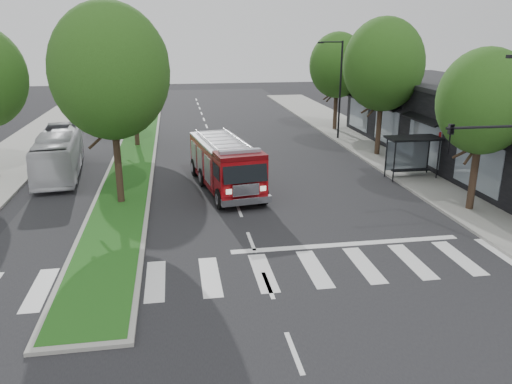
% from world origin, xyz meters
% --- Properties ---
extents(ground, '(140.00, 140.00, 0.00)m').
position_xyz_m(ground, '(0.00, 0.00, 0.00)').
color(ground, black).
rests_on(ground, ground).
extents(sidewalk_right, '(5.00, 80.00, 0.15)m').
position_xyz_m(sidewalk_right, '(12.50, 10.00, 0.07)').
color(sidewalk_right, gray).
rests_on(sidewalk_right, ground).
extents(median, '(3.00, 50.00, 0.15)m').
position_xyz_m(median, '(-6.00, 18.00, 0.08)').
color(median, gray).
rests_on(median, ground).
extents(storefront_row, '(8.00, 30.00, 5.00)m').
position_xyz_m(storefront_row, '(17.00, 10.00, 2.50)').
color(storefront_row, black).
rests_on(storefront_row, ground).
extents(bus_shelter, '(3.20, 1.60, 2.61)m').
position_xyz_m(bus_shelter, '(11.20, 8.15, 2.04)').
color(bus_shelter, black).
rests_on(bus_shelter, ground).
extents(tree_right_near, '(4.40, 4.40, 8.05)m').
position_xyz_m(tree_right_near, '(11.50, 2.00, 5.51)').
color(tree_right_near, black).
rests_on(tree_right_near, ground).
extents(tree_right_mid, '(5.60, 5.60, 9.72)m').
position_xyz_m(tree_right_mid, '(11.50, 14.00, 6.49)').
color(tree_right_mid, black).
rests_on(tree_right_mid, ground).
extents(tree_right_far, '(5.00, 5.00, 8.73)m').
position_xyz_m(tree_right_far, '(11.50, 24.00, 5.84)').
color(tree_right_far, black).
rests_on(tree_right_far, ground).
extents(tree_median_near, '(5.80, 5.80, 10.16)m').
position_xyz_m(tree_median_near, '(-6.00, 6.00, 6.81)').
color(tree_median_near, black).
rests_on(tree_median_near, ground).
extents(tree_median_far, '(5.60, 5.60, 9.72)m').
position_xyz_m(tree_median_far, '(-6.00, 20.00, 6.49)').
color(tree_median_far, black).
rests_on(tree_median_far, ground).
extents(streetlight_right_far, '(2.11, 0.20, 8.00)m').
position_xyz_m(streetlight_right_far, '(10.35, 20.00, 4.48)').
color(streetlight_right_far, black).
rests_on(streetlight_right_far, ground).
extents(fire_engine, '(3.79, 8.84, 2.97)m').
position_xyz_m(fire_engine, '(-0.27, 7.81, 1.42)').
color(fire_engine, '#500407').
rests_on(fire_engine, ground).
extents(city_bus, '(3.24, 9.93, 2.72)m').
position_xyz_m(city_bus, '(-10.33, 12.62, 1.36)').
color(city_bus, silver).
rests_on(city_bus, ground).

